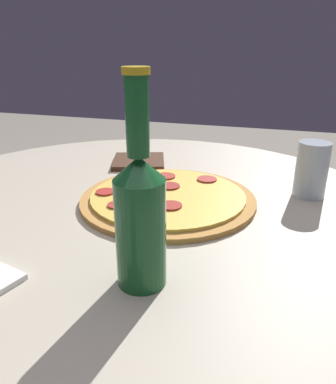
% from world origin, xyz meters
% --- Properties ---
extents(table, '(1.05, 1.05, 0.68)m').
position_xyz_m(table, '(0.00, 0.00, 0.54)').
color(table, '#B2A893').
rests_on(table, ground_plane).
extents(pizza, '(0.34, 0.34, 0.02)m').
position_xyz_m(pizza, '(-0.04, 0.06, 0.69)').
color(pizza, '#B77F3D').
rests_on(pizza, table).
extents(beer_bottle, '(0.06, 0.06, 0.27)m').
position_xyz_m(beer_bottle, '(0.22, 0.10, 0.78)').
color(beer_bottle, '#195628').
rests_on(beer_bottle, table).
extents(pizza_paddle, '(0.27, 0.16, 0.02)m').
position_xyz_m(pizza_paddle, '(-0.28, -0.09, 0.69)').
color(pizza_paddle, '#422819').
rests_on(pizza_paddle, table).
extents(drinking_glass, '(0.06, 0.06, 0.11)m').
position_xyz_m(drinking_glass, '(-0.15, 0.32, 0.74)').
color(drinking_glass, '#ADBCC6').
rests_on(drinking_glass, table).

